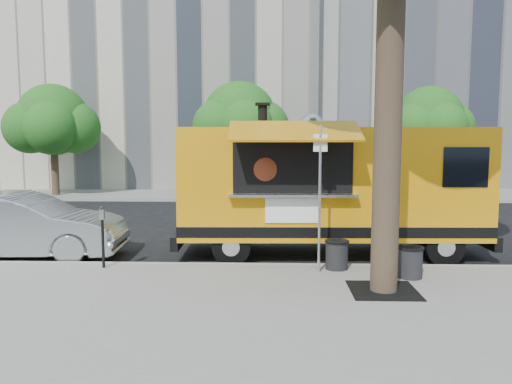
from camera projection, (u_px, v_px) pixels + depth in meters
ground at (247, 260)px, 11.88m from camera, size 120.00×120.00×0.00m
sidewalk at (235, 317)px, 7.90m from camera, size 60.00×6.00×0.15m
curb at (245, 267)px, 10.95m from camera, size 60.00×0.14×0.16m
far_sidewalk at (260, 194)px, 25.29m from camera, size 60.00×5.00×0.15m
building_mid at (443, 32)px, 33.29m from camera, size 20.00×14.00×20.00m
tree_well at (383, 290)px, 9.00m from camera, size 1.20×1.20×0.02m
far_tree_a at (53, 120)px, 24.03m from camera, size 3.42×3.42×5.36m
far_tree_b at (240, 119)px, 24.13m from camera, size 3.60×3.60×5.50m
far_tree_c at (429, 121)px, 23.56m from camera, size 3.24×3.24×5.21m
sign_post at (320, 190)px, 10.10m from camera, size 0.28×0.06×3.00m
parking_meter at (103, 229)px, 10.53m from camera, size 0.11×0.11×1.33m
food_truck at (329, 185)px, 12.20m from camera, size 7.56×3.61×3.72m
sedan at (22, 226)px, 11.97m from camera, size 4.87×1.89×1.58m
trash_bin_left at (337, 254)px, 10.48m from camera, size 0.51×0.51×0.61m
trash_bin_right at (410, 261)px, 9.82m from camera, size 0.52×0.52×0.62m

